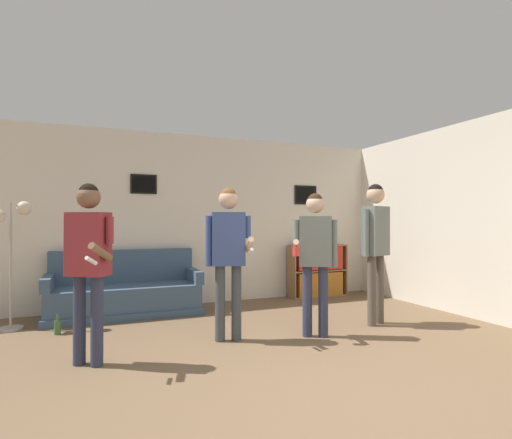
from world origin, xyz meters
The scene contains 12 objects.
ground_plane centered at (0.00, 0.00, 0.00)m, with size 20.00×20.00×0.00m, color brown.
wall_back centered at (0.00, 4.01, 1.35)m, with size 8.69×0.08×2.70m.
wall_right centered at (3.18, 1.99, 1.35)m, with size 0.06×6.38×2.70m.
couch centered at (-1.19, 3.60, 0.29)m, with size 2.06×0.80×0.90m.
bookshelf centered at (2.06, 3.79, 0.45)m, with size 1.06×0.30×0.91m.
floor_lamp centered at (-2.54, 3.29, 1.12)m, with size 0.45×0.28×1.56m.
person_player_foreground_left centered at (-1.66, 1.64, 1.02)m, with size 0.43×0.60×1.66m.
person_player_foreground_center centered at (-0.24, 1.88, 1.04)m, with size 0.49×0.53×1.68m.
person_watcher_holding_cup centered at (0.73, 1.65, 1.00)m, with size 0.58×0.35×1.63m.
person_spectator_near_bookshelf centered at (1.72, 1.82, 1.12)m, with size 0.47×0.31×1.79m.
bottle_on_floor centered at (-1.99, 2.86, 0.09)m, with size 0.07×0.07×0.23m.
drinking_cup centered at (1.82, 3.79, 0.95)m, with size 0.07×0.07×0.09m.
Camera 1 is at (-1.62, -2.30, 1.30)m, focal length 28.00 mm.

